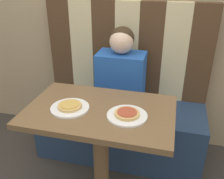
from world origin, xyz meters
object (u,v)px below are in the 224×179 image
Objects in this scene: pizza_left at (70,106)px; pizza_right at (127,113)px; person at (121,71)px; plate_left at (70,108)px; plate_right at (127,116)px.

pizza_right is at bearing 0.00° from pizza_left.
plate_left is at bearing -105.49° from person.
pizza_left and pizza_right have the same top height.
pizza_left reaches higher than plate_left.
plate_left is 0.34m from plate_right.
pizza_left is at bearing 0.00° from plate_left.
plate_left is at bearing 180.00° from pizza_right.
person reaches higher than plate_right.
person is 0.63m from pizza_right.
pizza_left is (-0.34, 0.00, 0.02)m from plate_right.
plate_right is (0.17, -0.61, -0.01)m from person.
pizza_left is at bearing 180.00° from pizza_right.
plate_right is 1.63× the size of pizza_left.
plate_left is 1.00× the size of plate_right.
pizza_left is 0.34m from pizza_right.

